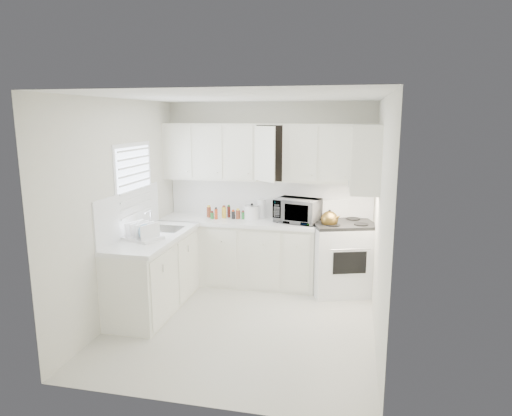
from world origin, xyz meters
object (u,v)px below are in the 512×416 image
(dish_rack, at_px, (142,230))
(stove, at_px, (342,248))
(rice_cooker, at_px, (252,211))
(tea_kettle, at_px, (329,218))
(utensil_crock, at_px, (310,213))
(microwave, at_px, (297,208))

(dish_rack, bearing_deg, stove, 48.03)
(stove, relative_size, rice_cooker, 5.63)
(rice_cooker, bearing_deg, tea_kettle, -16.72)
(tea_kettle, distance_m, dish_rack, 2.42)
(tea_kettle, height_order, dish_rack, tea_kettle)
(rice_cooker, bearing_deg, utensil_crock, -18.27)
(stove, xyz_separation_m, microwave, (-0.63, 0.05, 0.52))
(stove, bearing_deg, tea_kettle, -156.70)
(tea_kettle, height_order, utensil_crock, utensil_crock)
(tea_kettle, bearing_deg, utensil_crock, -171.20)
(tea_kettle, bearing_deg, dish_rack, -135.45)
(dish_rack, bearing_deg, tea_kettle, 46.71)
(stove, bearing_deg, microwave, 157.00)
(rice_cooker, height_order, dish_rack, dish_rack)
(tea_kettle, xyz_separation_m, rice_cooker, (-1.12, 0.28, -0.01))
(stove, relative_size, microwave, 2.14)
(microwave, relative_size, dish_rack, 1.37)
(stove, height_order, dish_rack, stove)
(microwave, xyz_separation_m, rice_cooker, (-0.67, 0.07, -0.09))
(tea_kettle, relative_size, dish_rack, 0.65)
(microwave, bearing_deg, utensil_crock, -26.03)
(tea_kettle, xyz_separation_m, microwave, (-0.45, 0.21, 0.08))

